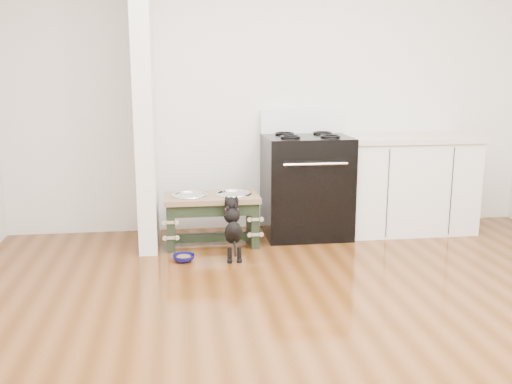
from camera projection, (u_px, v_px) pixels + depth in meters
The scene contains 8 objects.
ground at pixel (346, 342), 3.21m from camera, with size 5.00×5.00×0.00m, color #4B280D.
room_shell at pixel (357, 46), 2.87m from camera, with size 5.00×5.00×5.00m.
partition_wall at pixel (144, 89), 4.81m from camera, with size 0.15×0.80×2.70m, color silver.
oven_range at pixel (306, 184), 5.24m from camera, with size 0.76×0.69×1.14m.
cabinet_run at pixel (407, 183), 5.39m from camera, with size 1.24×0.64×0.91m.
dog_feeder at pixel (212, 210), 4.94m from camera, with size 0.81×0.43×0.46m.
puppy at pixel (233, 226), 4.61m from camera, with size 0.14×0.42×0.50m.
floor_bowl at pixel (184, 258), 4.56m from camera, with size 0.19×0.19×0.05m.
Camera 1 is at (-0.91, -2.87, 1.49)m, focal length 40.00 mm.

